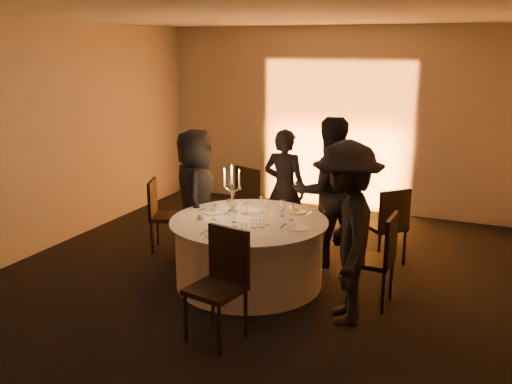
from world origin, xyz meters
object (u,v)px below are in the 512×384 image
at_px(guest_back_left, 284,189).
at_px(chair_back_left, 253,198).
at_px(chair_left, 161,211).
at_px(guest_right, 346,233).
at_px(coffee_cup, 200,217).
at_px(candelabra, 232,196).
at_px(banquet_table, 249,252).
at_px(chair_front, 221,277).
at_px(chair_back_right, 389,222).
at_px(guest_left, 195,195).
at_px(chair_right, 379,254).
at_px(guest_back_right, 329,192).

bearing_deg(guest_back_left, chair_back_left, -13.07).
height_order(chair_left, guest_right, guest_right).
bearing_deg(coffee_cup, candelabra, 65.17).
height_order(banquet_table, chair_front, chair_front).
relative_size(banquet_table, guest_back_left, 1.10).
relative_size(chair_left, chair_back_right, 0.97).
xyz_separation_m(guest_left, guest_back_left, (0.89, 0.84, -0.03)).
distance_m(banquet_table, chair_back_right, 1.84).
relative_size(chair_left, candelabra, 1.68).
height_order(banquet_table, chair_back_left, chair_back_left).
relative_size(banquet_table, chair_left, 1.86).
bearing_deg(chair_back_right, guest_back_left, -48.21).
height_order(chair_right, coffee_cup, chair_right).
relative_size(guest_left, guest_back_left, 1.03).
relative_size(guest_back_left, coffee_cup, 14.83).
distance_m(banquet_table, guest_back_right, 1.29).
height_order(chair_back_right, guest_right, guest_right).
bearing_deg(guest_right, guest_back_right, -176.58).
xyz_separation_m(banquet_table, chair_back_right, (1.35, 1.24, 0.18)).
distance_m(banquet_table, chair_back_left, 1.61).
bearing_deg(chair_front, chair_back_left, 119.17).
xyz_separation_m(chair_right, candelabra, (-1.80, 0.17, 0.40)).
distance_m(banquet_table, chair_left, 1.64).
bearing_deg(guest_back_left, guest_back_right, 157.53).
relative_size(chair_left, guest_left, 0.57).
height_order(chair_back_left, guest_left, guest_left).
distance_m(guest_left, guest_back_right, 1.69).
height_order(guest_back_left, guest_right, guest_right).
bearing_deg(guest_back_right, guest_right, 79.60).
xyz_separation_m(chair_left, guest_right, (2.78, -0.99, 0.37)).
xyz_separation_m(guest_back_right, candelabra, (-0.96, -0.76, 0.04)).
bearing_deg(chair_right, guest_back_right, -136.42).
height_order(banquet_table, chair_back_right, chair_back_right).
bearing_deg(chair_back_left, chair_right, 165.56).
bearing_deg(guest_right, guest_left, -132.12).
bearing_deg(chair_right, banquet_table, -86.90).
xyz_separation_m(chair_back_left, guest_back_left, (0.53, -0.15, 0.22)).
bearing_deg(guest_left, banquet_table, -142.70).
relative_size(banquet_table, guest_back_right, 0.97).
height_order(guest_right, candelabra, guest_right).
bearing_deg(guest_right, candelabra, -132.21).
relative_size(chair_right, guest_back_right, 0.54).
bearing_deg(chair_back_left, guest_back_right, 178.27).
xyz_separation_m(guest_left, coffee_cup, (0.45, -0.69, -0.04)).
height_order(chair_left, chair_right, chair_right).
bearing_deg(coffee_cup, guest_left, 123.28).
bearing_deg(candelabra, guest_right, -22.68).
height_order(chair_back_right, chair_front, chair_front).
relative_size(chair_front, guest_left, 0.63).
distance_m(chair_front, guest_back_left, 2.59).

